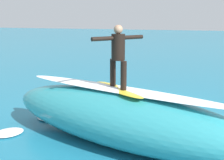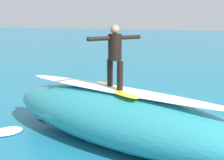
# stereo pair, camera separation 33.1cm
# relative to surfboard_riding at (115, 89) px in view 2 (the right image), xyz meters

# --- Properties ---
(ground_plane) EXTENTS (120.00, 120.00, 0.00)m
(ground_plane) POSITION_rel_surfboard_riding_xyz_m (-0.11, -2.74, -1.52)
(ground_plane) COLOR teal
(wave_crest) EXTENTS (7.65, 4.06, 1.48)m
(wave_crest) POSITION_rel_surfboard_riding_xyz_m (-0.05, 0.01, -0.78)
(wave_crest) COLOR teal
(wave_crest) RESTS_ON ground_plane
(wave_foam_lip) EXTENTS (6.22, 2.48, 0.08)m
(wave_foam_lip) POSITION_rel_surfboard_riding_xyz_m (-0.05, 0.01, -0.00)
(wave_foam_lip) COLOR white
(wave_foam_lip) RESTS_ON wave_crest
(surfboard_riding) EXTENTS (1.89, 1.70, 0.08)m
(surfboard_riding) POSITION_rel_surfboard_riding_xyz_m (0.00, 0.00, 0.00)
(surfboard_riding) COLOR yellow
(surfboard_riding) RESTS_ON wave_crest
(surfer_riding) EXTENTS (1.06, 1.24, 1.62)m
(surfer_riding) POSITION_rel_surfboard_riding_xyz_m (0.00, 0.00, 0.98)
(surfer_riding) COLOR black
(surfer_riding) RESTS_ON surfboard_riding
(surfboard_paddling) EXTENTS (1.66, 1.93, 0.06)m
(surfboard_paddling) POSITION_rel_surfboard_riding_xyz_m (1.74, -4.66, -1.49)
(surfboard_paddling) COLOR #33B2D1
(surfboard_paddling) RESTS_ON ground_plane
(surfer_paddling) EXTENTS (1.11, 1.37, 0.29)m
(surfer_paddling) POSITION_rel_surfboard_riding_xyz_m (1.67, -4.57, -1.34)
(surfer_paddling) COLOR black
(surfer_paddling) RESTS_ON surfboard_paddling
(foam_patch_mid) EXTENTS (1.36, 1.37, 0.08)m
(foam_patch_mid) POSITION_rel_surfboard_riding_xyz_m (2.69, -1.28, -1.48)
(foam_patch_mid) COLOR white
(foam_patch_mid) RESTS_ON ground_plane
(foam_patch_far) EXTENTS (1.07, 1.11, 0.10)m
(foam_patch_far) POSITION_rel_surfboard_riding_xyz_m (3.24, 0.36, -1.47)
(foam_patch_far) COLOR white
(foam_patch_far) RESTS_ON ground_plane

